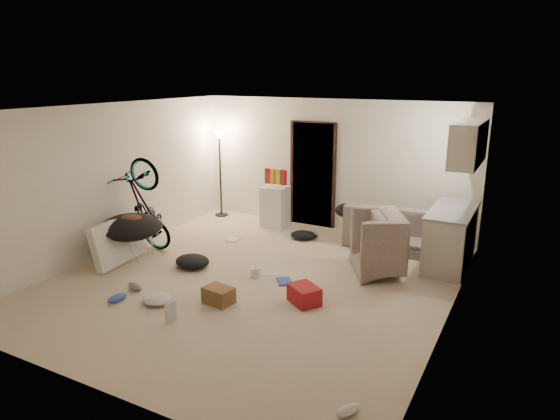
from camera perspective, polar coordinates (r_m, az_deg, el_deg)
The scene contains 38 objects.
floor at distance 7.48m, azimuth -2.96°, elevation -8.03°, with size 5.50×6.00×0.02m, color beige.
ceiling at distance 6.88m, azimuth -3.26°, elevation 11.61°, with size 5.50×6.00×0.02m, color white.
wall_back at distance 9.72m, azimuth 6.10°, elevation 5.17°, with size 5.50×0.02×2.50m, color white.
wall_front at distance 4.88m, azimuth -21.73°, elevation -6.31°, with size 5.50×0.02×2.50m, color white.
wall_left at distance 8.79m, azimuth -18.74°, elevation 3.35°, with size 0.02×6.00×2.50m, color white.
wall_right at distance 6.17m, azimuth 19.45°, elevation -1.61°, with size 0.02×6.00×2.50m, color white.
doorway at distance 9.88m, azimuth 3.82°, elevation 4.03°, with size 0.85×0.10×2.04m, color black.
door_trim at distance 9.86m, azimuth 3.75°, elevation 4.00°, with size 0.97×0.04×2.10m, color black.
floor_lamp at distance 10.53m, azimuth -6.91°, elevation 6.24°, with size 0.28×0.28×1.81m.
kitchen_counter at distance 8.35m, azimuth 18.91°, elevation -3.05°, with size 0.60×1.50×0.88m, color #BFB5A6.
counter_top at distance 8.22m, azimuth 19.19°, elevation -0.01°, with size 0.64×1.54×0.04m, color gray.
kitchen_uppers at distance 8.00m, azimuth 20.77°, elevation 7.14°, with size 0.38×1.40×0.65m, color #BFB5A6.
sofa at distance 8.98m, azimuth 13.68°, elevation -2.45°, with size 1.90×0.74×0.56m, color #383F37.
armchair at distance 7.85m, azimuth 13.54°, elevation -4.52°, with size 1.06×0.93×0.69m, color #383F37.
bicycle at distance 8.83m, azimuth -15.11°, elevation -1.74°, with size 0.58×1.67×0.88m, color black.
book_asset at distance 6.40m, azimuth -12.90°, elevation -12.52°, with size 0.18×0.25×0.02m, color maroon.
mini_fridge at distance 9.93m, azimuth -0.55°, elevation 0.44°, with size 0.47×0.47×0.80m, color white.
snack_box_0 at distance 9.87m, azimuth -1.43°, elevation 3.93°, with size 0.10×0.07×0.30m, color maroon.
snack_box_1 at distance 9.81m, azimuth -0.81°, elevation 3.86°, with size 0.10×0.07×0.30m, color orange.
snack_box_2 at distance 9.76m, azimuth -0.20°, elevation 3.80°, with size 0.10×0.07×0.30m, color gold.
snack_box_3 at distance 9.70m, azimuth 0.43°, elevation 3.73°, with size 0.10×0.07×0.30m, color maroon.
saucer_chair at distance 8.52m, azimuth -16.66°, elevation -2.50°, with size 1.04×1.04×0.74m.
hoodie at distance 8.41m, azimuth -16.67°, elevation -1.26°, with size 0.48×0.40×0.22m, color #492C19.
sofa_drape at distance 9.17m, azimuth 8.04°, elevation -0.08°, with size 0.56×0.46×0.28m, color black.
tv_box at distance 8.43m, azimuth -18.03°, elevation -3.40°, with size 0.13×1.08×0.71m, color silver.
drink_case_a at distance 6.77m, azimuth -7.04°, elevation -9.64°, with size 0.38×0.27×0.22m, color brown.
drink_case_b at distance 6.72m, azimuth 2.79°, elevation -9.63°, with size 0.42×0.31×0.24m, color maroon.
juicer at distance 7.53m, azimuth -2.80°, elevation -7.05°, with size 0.15×0.15×0.21m.
newspaper at distance 7.88m, azimuth -1.57°, elevation -6.67°, with size 0.46×0.61×0.01m, color beige.
book_blue at distance 7.38m, azimuth 0.49°, elevation -8.15°, with size 0.20×0.28×0.03m, color #334EB8.
book_white at distance 9.21m, azimuth -5.41°, elevation -3.36°, with size 0.20×0.26×0.02m, color silver.
shoe_1 at distance 9.39m, azimuth 3.91°, elevation -2.70°, with size 0.27×0.11×0.10m, color slate.
shoe_2 at distance 7.12m, azimuth -18.13°, elevation -9.52°, with size 0.29×0.12×0.11m, color #334EB8.
shoe_3 at distance 7.40m, azimuth -16.23°, elevation -8.40°, with size 0.30×0.12×0.11m, color slate.
shoe_4 at distance 4.85m, azimuth 7.80°, elevation -21.71°, with size 0.27×0.11×0.10m, color white.
clothes_lump_a at distance 8.03m, azimuth -9.98°, elevation -5.79°, with size 0.57×0.49×0.18m, color black.
clothes_lump_b at distance 9.23m, azimuth 2.66°, elevation -2.87°, with size 0.47×0.40×0.14m, color black.
clothes_lump_c at distance 6.93m, azimuth -13.87°, elevation -9.80°, with size 0.41×0.35×0.13m, color silver.
Camera 1 is at (3.55, -5.88, 2.96)m, focal length 32.00 mm.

